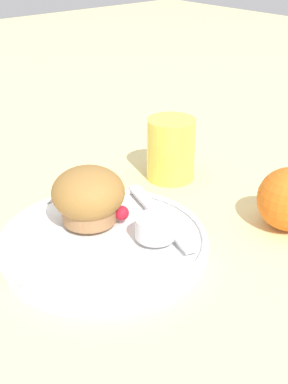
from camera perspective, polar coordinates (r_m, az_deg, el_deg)
The scene contains 7 objects.
ground_plane at distance 0.59m, azimuth -3.61°, elevation -6.63°, with size 3.00×3.00×0.00m, color beige.
plate at distance 0.60m, azimuth -4.07°, elevation -5.21°, with size 0.23×0.23×0.02m.
muffin at distance 0.61m, azimuth -5.95°, elevation -0.43°, with size 0.08×0.08×0.06m.
cream_ramekin at distance 0.58m, azimuth 1.22°, elevation -3.71°, with size 0.04×0.04×0.02m.
berry_pair at distance 0.62m, azimuth -2.88°, elevation -1.97°, with size 0.03×0.02×0.02m.
butter_knife at distance 0.62m, azimuth 1.52°, elevation -2.44°, with size 0.16×0.06×0.00m.
juice_glass at distance 0.75m, azimuth 2.88°, elevation 4.58°, with size 0.07×0.07×0.09m.
Camera 1 is at (0.40, -0.29, 0.33)m, focal length 50.00 mm.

